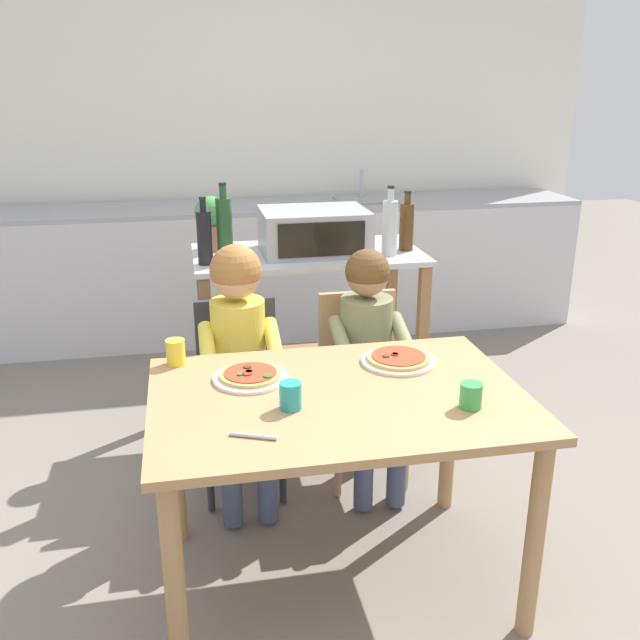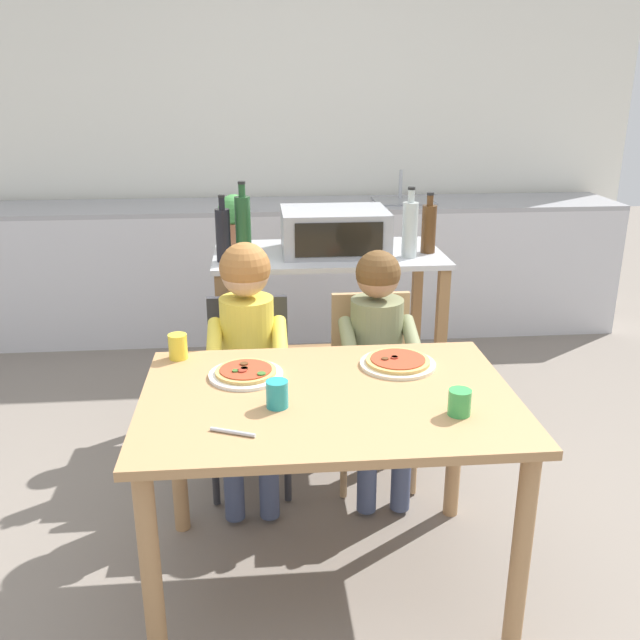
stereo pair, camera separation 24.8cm
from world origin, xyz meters
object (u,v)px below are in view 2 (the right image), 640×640
(bottle_squat_spirits, at_px, (243,227))
(dining_chair_left, at_px, (249,379))
(bottle_dark_olive_oil, at_px, (223,234))
(dining_chair_right, at_px, (373,374))
(pizza_plate_cream, at_px, (398,362))
(pizza_plate_white, at_px, (246,373))
(child_in_yellow_shirt, at_px, (247,340))
(dining_table, at_px, (328,424))
(drinking_cup_yellow, at_px, (178,346))
(potted_herb_plant, at_px, (234,219))
(drinking_cup_green, at_px, (460,402))
(kitchen_island_cart, at_px, (328,311))
(drinking_cup_teal, at_px, (277,394))
(bottle_tall_green_wine, at_px, (429,228))
(child_in_olive_shirt, at_px, (379,346))
(bottle_brown_beer, at_px, (410,228))
(serving_spoon, at_px, (233,432))
(toaster_oven, at_px, (334,231))

(bottle_squat_spirits, height_order, dining_chair_left, bottle_squat_spirits)
(bottle_dark_olive_oil, xyz_separation_m, dining_chair_right, (0.64, -0.36, -0.56))
(bottle_dark_olive_oil, distance_m, pizza_plate_cream, 1.12)
(pizza_plate_white, height_order, pizza_plate_cream, same)
(dining_chair_left, bearing_deg, child_in_yellow_shirt, -90.00)
(dining_table, height_order, pizza_plate_white, pizza_plate_white)
(bottle_squat_spirits, distance_m, pizza_plate_cream, 1.09)
(drinking_cup_yellow, bearing_deg, pizza_plate_cream, -10.19)
(bottle_dark_olive_oil, distance_m, dining_chair_right, 0.92)
(bottle_squat_spirits, bearing_deg, dining_table, -75.80)
(potted_herb_plant, relative_size, pizza_plate_cream, 0.97)
(bottle_dark_olive_oil, relative_size, pizza_plate_white, 1.19)
(dining_chair_left, bearing_deg, bottle_squat_spirits, 91.56)
(potted_herb_plant, height_order, dining_chair_left, potted_herb_plant)
(dining_table, xyz_separation_m, drinking_cup_green, (0.38, -0.18, 0.15))
(kitchen_island_cart, bearing_deg, drinking_cup_teal, -102.66)
(bottle_tall_green_wine, height_order, bottle_squat_spirits, bottle_squat_spirits)
(child_in_olive_shirt, xyz_separation_m, drinking_cup_yellow, (-0.78, -0.25, 0.12))
(bottle_dark_olive_oil, bearing_deg, bottle_squat_spirits, 10.21)
(bottle_brown_beer, bearing_deg, dining_chair_right, -121.20)
(pizza_plate_white, relative_size, serving_spoon, 1.82)
(drinking_cup_teal, bearing_deg, child_in_yellow_shirt, 98.39)
(dining_table, distance_m, drinking_cup_yellow, 0.64)
(child_in_olive_shirt, bearing_deg, drinking_cup_teal, -122.91)
(pizza_plate_cream, bearing_deg, toaster_oven, 96.70)
(dining_chair_right, bearing_deg, pizza_plate_white, -134.07)
(pizza_plate_white, bearing_deg, bottle_dark_olive_oil, 96.31)
(dining_chair_left, relative_size, dining_chair_right, 1.00)
(dining_chair_left, relative_size, drinking_cup_yellow, 8.79)
(bottle_squat_spirits, height_order, drinking_cup_yellow, bottle_squat_spirits)
(bottle_dark_olive_oil, distance_m, bottle_squat_spirits, 0.10)
(bottle_dark_olive_oil, relative_size, bottle_tall_green_wine, 1.06)
(pizza_plate_white, xyz_separation_m, drinking_cup_green, (0.65, -0.34, 0.03))
(serving_spoon, bearing_deg, drinking_cup_yellow, 109.75)
(kitchen_island_cart, height_order, serving_spoon, kitchen_island_cart)
(toaster_oven, distance_m, bottle_dark_olive_oil, 0.54)
(potted_herb_plant, bearing_deg, toaster_oven, -16.62)
(dining_table, bearing_deg, pizza_plate_cream, 38.12)
(bottle_brown_beer, relative_size, child_in_yellow_shirt, 0.30)
(toaster_oven, relative_size, potted_herb_plant, 1.91)
(child_in_olive_shirt, bearing_deg, pizza_plate_cream, -90.02)
(bottle_tall_green_wine, xyz_separation_m, drinking_cup_teal, (-0.76, -1.24, -0.25))
(dining_table, bearing_deg, child_in_yellow_shirt, 113.97)
(potted_herb_plant, xyz_separation_m, dining_chair_left, (0.06, -0.64, -0.57))
(bottle_tall_green_wine, xyz_separation_m, pizza_plate_white, (-0.86, -1.00, -0.28))
(bottle_dark_olive_oil, distance_m, drinking_cup_green, 1.49)
(bottle_tall_green_wine, xyz_separation_m, bottle_brown_beer, (-0.11, -0.08, 0.01))
(toaster_oven, xyz_separation_m, bottle_dark_olive_oil, (-0.52, -0.13, 0.02))
(bottle_squat_spirits, bearing_deg, kitchen_island_cart, 16.52)
(kitchen_island_cart, relative_size, child_in_olive_shirt, 1.06)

